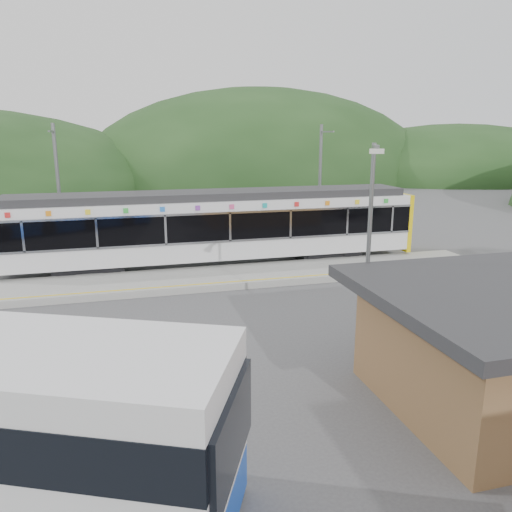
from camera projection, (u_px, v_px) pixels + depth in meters
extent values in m
plane|color=#4C4C4F|center=(233.00, 304.00, 19.52)|extent=(120.00, 120.00, 0.00)
ellipsoid|color=#1E3D19|center=(260.00, 179.00, 74.20)|extent=(52.00, 39.00, 26.00)
ellipsoid|color=#1E3D19|center=(454.00, 178.00, 75.86)|extent=(44.00, 33.00, 16.00)
cube|color=#9E9E99|center=(218.00, 278.00, 22.58)|extent=(26.00, 3.20, 0.30)
cube|color=yellow|center=(223.00, 282.00, 21.32)|extent=(26.00, 0.10, 0.01)
cube|color=black|center=(90.00, 268.00, 23.66)|extent=(3.20, 2.20, 0.56)
cube|color=black|center=(325.00, 253.00, 26.68)|extent=(3.20, 2.20, 0.56)
cube|color=silver|center=(214.00, 245.00, 24.99)|extent=(20.00, 2.90, 0.92)
cube|color=black|center=(214.00, 222.00, 24.71)|extent=(20.00, 2.96, 1.45)
cube|color=silver|center=(220.00, 242.00, 23.47)|extent=(20.00, 0.05, 0.10)
cube|color=silver|center=(219.00, 213.00, 23.14)|extent=(20.00, 0.05, 0.10)
cube|color=silver|center=(214.00, 203.00, 24.49)|extent=(20.00, 2.90, 0.45)
cube|color=#2D2D30|center=(213.00, 195.00, 24.39)|extent=(19.40, 2.50, 0.36)
cube|color=yellow|center=(396.00, 220.00, 27.33)|extent=(0.24, 2.92, 3.00)
cube|color=silver|center=(23.00, 237.00, 21.17)|extent=(0.10, 0.05, 1.35)
cube|color=silver|center=(97.00, 233.00, 21.92)|extent=(0.10, 0.05, 1.35)
cube|color=silver|center=(166.00, 230.00, 22.68)|extent=(0.10, 0.05, 1.35)
cube|color=silver|center=(230.00, 227.00, 23.43)|extent=(0.10, 0.05, 1.35)
cube|color=silver|center=(291.00, 224.00, 24.18)|extent=(0.10, 0.05, 1.35)
cube|color=silver|center=(347.00, 221.00, 24.94)|extent=(0.10, 0.05, 1.35)
cube|color=silver|center=(392.00, 219.00, 25.56)|extent=(0.10, 0.05, 1.35)
cube|color=red|center=(7.00, 215.00, 20.83)|extent=(0.22, 0.04, 0.22)
cube|color=orange|center=(48.00, 214.00, 21.23)|extent=(0.22, 0.04, 0.22)
cube|color=yellow|center=(88.00, 212.00, 21.63)|extent=(0.22, 0.04, 0.22)
cube|color=green|center=(126.00, 211.00, 22.03)|extent=(0.22, 0.04, 0.22)
cube|color=blue|center=(162.00, 209.00, 22.43)|extent=(0.22, 0.04, 0.22)
cube|color=purple|center=(198.00, 208.00, 22.84)|extent=(0.22, 0.04, 0.22)
cube|color=#E54C8C|center=(232.00, 207.00, 23.24)|extent=(0.22, 0.04, 0.22)
cube|color=#19A5A5|center=(265.00, 205.00, 23.64)|extent=(0.22, 0.04, 0.22)
cube|color=red|center=(297.00, 204.00, 24.04)|extent=(0.22, 0.04, 0.22)
cube|color=orange|center=(328.00, 203.00, 24.44)|extent=(0.22, 0.04, 0.22)
cube|color=yellow|center=(357.00, 202.00, 24.84)|extent=(0.22, 0.04, 0.22)
cube|color=green|center=(386.00, 201.00, 25.25)|extent=(0.22, 0.04, 0.22)
cylinder|color=slate|center=(59.00, 195.00, 25.00)|extent=(0.18, 0.18, 7.00)
cube|color=slate|center=(51.00, 131.00, 23.51)|extent=(0.08, 1.80, 0.08)
cylinder|color=slate|center=(320.00, 187.00, 28.51)|extent=(0.18, 0.18, 7.00)
cube|color=slate|center=(327.00, 132.00, 27.03)|extent=(0.08, 1.80, 0.08)
cylinder|color=black|center=(123.00, 506.00, 8.25)|extent=(2.06, 2.97, 0.97)
cylinder|color=slate|center=(368.00, 258.00, 13.85)|extent=(0.12, 0.12, 6.25)
cube|color=slate|center=(383.00, 147.00, 12.69)|extent=(0.53, 1.00, 0.12)
cube|color=silver|center=(392.00, 151.00, 12.27)|extent=(0.39, 0.31, 0.12)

